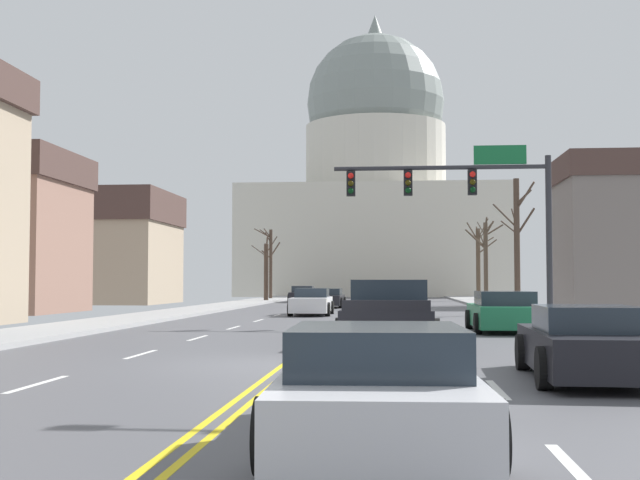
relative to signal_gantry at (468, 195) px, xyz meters
name	(u,v)px	position (x,y,z in m)	size (l,w,h in m)	color
ground	(289,364)	(-4.72, -14.62, -4.74)	(20.00, 180.00, 0.20)	#515156
signal_gantry	(468,195)	(0.00, 0.00, 0.00)	(7.91, 0.41, 6.43)	#28282D
capitol_building	(376,186)	(-4.72, 61.55, 7.51)	(28.94, 18.51, 31.80)	beige
sedan_near_00	(504,312)	(0.72, -3.81, -4.15)	(2.13, 4.49, 1.28)	#1E7247
pickup_truck_near_01	(389,317)	(-2.85, -10.58, -4.03)	(2.30, 5.74, 1.63)	black
sedan_near_02	(587,345)	(0.36, -16.61, -4.20)	(2.06, 4.50, 1.19)	black
sedan_near_03	(377,388)	(-2.90, -22.19, -4.21)	(2.14, 4.43, 1.16)	silver
sedan_oncoming_00	(312,302)	(-6.61, 8.47, -4.17)	(1.99, 4.72, 1.26)	silver
sedan_oncoming_01	(328,298)	(-6.75, 19.77, -4.20)	(2.02, 4.67, 1.16)	black
sedan_oncoming_02	(303,295)	(-9.74, 32.59, -4.18)	(2.15, 4.58, 1.24)	black
flank_building_01	(112,247)	(-22.98, 27.33, -0.69)	(8.42, 9.53, 8.02)	tan
flank_building_03	(630,230)	(12.82, 25.51, 0.24)	(9.18, 7.47, 9.89)	slate
bare_tree_00	(486,257)	(3.52, 26.47, -1.52)	(2.71, 2.27, 5.75)	brown
bare_tree_01	(270,261)	(-13.37, 40.13, -1.41)	(2.16, 1.65, 6.06)	#423328
bare_tree_02	(517,241)	(3.23, 10.09, -1.20)	(2.09, 2.38, 6.44)	#423328
bare_tree_03	(266,270)	(-12.62, 32.92, -2.27)	(2.01, 1.84, 5.00)	#423328
bare_tree_04	(479,261)	(4.21, 37.95, -1.48)	(2.54, 2.33, 6.56)	#4C3D2D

